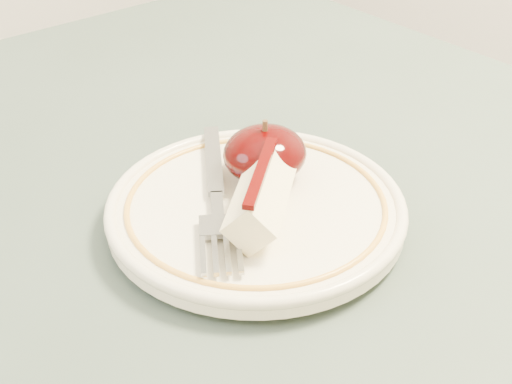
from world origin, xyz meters
TOP-DOWN VIEW (x-y plane):
  - table at (0.00, 0.00)m, footprint 0.90×0.90m
  - plate at (0.06, -0.01)m, footprint 0.22×0.22m
  - apple_half at (0.09, 0.01)m, footprint 0.06×0.06m
  - apple_wedge at (0.05, -0.03)m, footprint 0.09×0.08m
  - fork at (0.04, 0.01)m, footprint 0.12×0.17m

SIDE VIEW (x-z plane):
  - table at x=0.00m, z-range 0.29..1.04m
  - plate at x=0.06m, z-range 0.75..0.77m
  - fork at x=0.04m, z-range 0.77..0.77m
  - apple_wedge at x=0.05m, z-range 0.77..0.81m
  - apple_half at x=0.09m, z-range 0.76..0.81m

